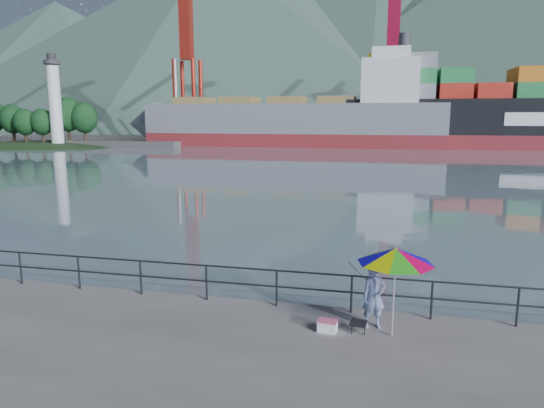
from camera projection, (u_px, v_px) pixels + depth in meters
The scene contains 13 objects.
harbor_water at pixel (368, 133), 136.50m from camera, with size 500.00×280.00×0.00m, color slate.
far_dock at pixel (413, 140), 98.84m from camera, with size 200.00×40.00×0.40m, color #514F4C.
guardrail at pixel (241, 285), 13.27m from camera, with size 22.00×0.06×1.03m.
mountains at pixel (474, 39), 196.35m from camera, with size 600.00×332.80×80.00m.
lighthouse_islet at pixel (31, 144), 82.99m from camera, with size 48.00×26.40×19.20m.
container_stacks at pixel (523, 127), 95.14m from camera, with size 58.00×8.40×7.80m.
fisherman at pixel (374, 297), 11.70m from camera, with size 0.57×0.37×1.56m, color navy.
beach_umbrella at pixel (396, 256), 11.01m from camera, with size 2.02×2.02×2.14m.
folding_stool at pixel (358, 327), 11.55m from camera, with size 0.42×0.42×0.25m.
cooler_bag at pixel (327, 326), 11.57m from camera, with size 0.44×0.30×0.26m, color white.
fishing_rod at pixel (361, 308), 13.03m from camera, with size 0.02×0.02×2.14m, color black.
bulk_carrier at pixel (303, 121), 83.43m from camera, with size 50.80×8.79×14.50m.
container_ship at pixel (543, 110), 76.60m from camera, with size 57.97×9.66×18.10m.
Camera 1 is at (3.59, -10.46, 5.10)m, focal length 32.00 mm.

